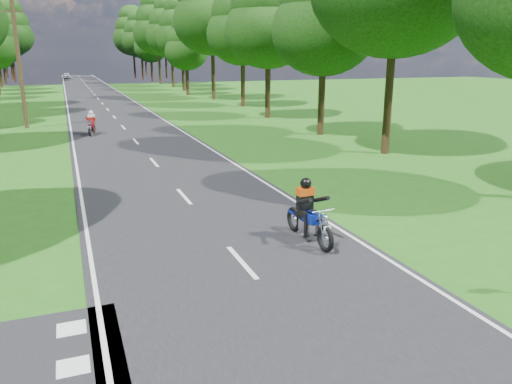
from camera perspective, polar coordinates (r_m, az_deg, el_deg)
name	(u,v)px	position (r m, az deg, el deg)	size (l,w,h in m)	color
ground	(275,301)	(10.13, 2.19, -12.33)	(160.00, 160.00, 0.00)	#215413
main_road	(98,99)	(58.53, -17.60, 10.13)	(7.00, 140.00, 0.02)	black
road_markings	(98,100)	(56.66, -17.61, 9.99)	(7.40, 140.00, 0.01)	silver
treeline	(99,25)	(68.57, -17.53, 17.73)	(40.00, 115.35, 14.78)	black
telegraph_pole	(19,65)	(36.32, -25.43, 12.99)	(1.20, 0.26, 8.00)	#382616
rider_near_blue	(309,210)	(12.91, 6.10, -2.11)	(0.66, 1.97, 1.65)	#0D2093
rider_far_red	(91,123)	(32.04, -18.31, 7.54)	(0.57, 1.72, 1.44)	maroon
distant_car	(66,76)	(108.54, -20.84, 12.32)	(1.47, 3.66, 1.25)	silver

